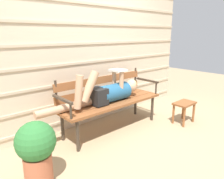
{
  "coord_description": "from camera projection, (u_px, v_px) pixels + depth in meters",
  "views": [
    {
      "loc": [
        -1.99,
        -2.07,
        1.44
      ],
      "look_at": [
        0.0,
        0.17,
        0.64
      ],
      "focal_mm": 33.66,
      "sensor_mm": 36.0,
      "label": 1
    }
  ],
  "objects": [
    {
      "name": "ground_plane",
      "position": [
        120.0,
        133.0,
        3.15
      ],
      "size": [
        12.0,
        12.0,
        0.0
      ],
      "primitive_type": "plane",
      "color": "tan"
    },
    {
      "name": "house_siding",
      "position": [
        92.0,
        52.0,
        3.33
      ],
      "size": [
        4.3,
        0.08,
        2.3
      ],
      "color": "beige",
      "rests_on": "ground"
    },
    {
      "name": "park_bench",
      "position": [
        109.0,
        98.0,
        3.2
      ],
      "size": [
        1.69,
        0.51,
        0.85
      ],
      "color": "brown",
      "rests_on": "ground"
    },
    {
      "name": "reclining_person",
      "position": [
        107.0,
        92.0,
        3.05
      ],
      "size": [
        1.66,
        0.27,
        0.52
      ],
      "color": "#23567A"
    },
    {
      "name": "footstool",
      "position": [
        184.0,
        107.0,
        3.44
      ],
      "size": [
        0.38,
        0.24,
        0.35
      ],
      "color": "brown",
      "rests_on": "ground"
    },
    {
      "name": "potted_plant",
      "position": [
        37.0,
        150.0,
        1.99
      ],
      "size": [
        0.38,
        0.38,
        0.66
      ],
      "color": "#AD5B3D",
      "rests_on": "ground"
    }
  ]
}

